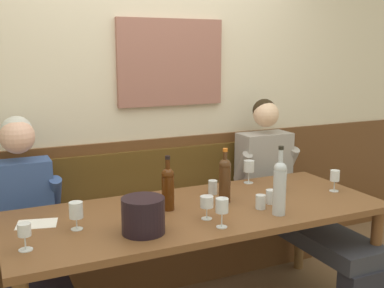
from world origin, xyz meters
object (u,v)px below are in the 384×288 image
at_px(ice_bucket, 143,215).
at_px(wine_glass_mid_right, 335,177).
at_px(person_center_left_seat, 290,195).
at_px(wine_bottle_amber_mid, 225,179).
at_px(wine_glass_center_rear, 222,206).
at_px(water_tumbler_center, 271,197).
at_px(wine_glass_left_end, 76,212).
at_px(wall_bench, 159,241).
at_px(water_tumbler_right, 261,202).
at_px(wine_glass_mid_left, 249,167).
at_px(person_left_seat, 29,236).
at_px(wine_bottle_clear_water, 168,187).
at_px(wine_bottle_green_tall, 280,186).
at_px(wine_glass_right_end, 24,231).
at_px(wine_glass_by_bottle, 281,175).
at_px(wine_glass_center_front, 207,202).
at_px(water_tumbler_left, 213,187).
at_px(dining_table, 200,221).

xyz_separation_m(ice_bucket, wine_glass_mid_right, (1.39, 0.15, 0.00)).
bearing_deg(person_center_left_seat, wine_bottle_amber_mid, -158.91).
xyz_separation_m(wine_glass_center_rear, water_tumbler_center, (0.46, 0.22, -0.07)).
relative_size(wine_glass_center_rear, water_tumbler_center, 1.85).
bearing_deg(person_center_left_seat, wine_glass_left_end, -167.88).
xyz_separation_m(wall_bench, water_tumbler_right, (0.33, -0.85, 0.52)).
bearing_deg(ice_bucket, wine_glass_mid_left, 30.03).
relative_size(person_center_left_seat, wine_glass_left_end, 8.80).
height_order(person_left_seat, water_tumbler_right, person_left_seat).
bearing_deg(wall_bench, person_left_seat, -157.84).
relative_size(ice_bucket, wine_glass_mid_left, 1.38).
height_order(wine_bottle_clear_water, wine_glass_center_rear, wine_bottle_clear_water).
bearing_deg(person_center_left_seat, wine_bottle_green_tall, -131.39).
height_order(wine_glass_right_end, water_tumbler_right, wine_glass_right_end).
bearing_deg(wine_glass_left_end, wine_glass_by_bottle, 4.78).
height_order(wine_bottle_clear_water, wine_glass_mid_left, wine_bottle_clear_water).
bearing_deg(water_tumbler_right, wine_bottle_amber_mid, 122.40).
bearing_deg(wine_glass_left_end, wine_glass_center_front, -12.07).
bearing_deg(water_tumbler_left, wine_glass_by_bottle, -17.60).
bearing_deg(wine_bottle_green_tall, dining_table, 143.15).
xyz_separation_m(ice_bucket, wine_bottle_clear_water, (0.25, 0.28, 0.04)).
bearing_deg(wine_bottle_amber_mid, wine_glass_left_end, -175.15).
relative_size(wine_bottle_green_tall, water_tumbler_left, 4.43).
bearing_deg(water_tumbler_right, wine_glass_left_end, 173.15).
relative_size(wine_glass_center_front, wine_glass_center_rear, 0.82).
xyz_separation_m(wine_glass_mid_right, water_tumbler_center, (-0.53, -0.04, -0.05)).
distance_m(wall_bench, ice_bucket, 1.15).
relative_size(ice_bucket, wine_bottle_clear_water, 0.69).
xyz_separation_m(wall_bench, wine_glass_by_bottle, (0.64, -0.61, 0.58)).
distance_m(wine_glass_center_front, water_tumbler_right, 0.37).
xyz_separation_m(wine_glass_center_front, wine_glass_left_end, (-0.69, 0.15, 0.00)).
height_order(wine_bottle_clear_water, water_tumbler_center, wine_bottle_clear_water).
height_order(ice_bucket, wine_glass_center_front, ice_bucket).
xyz_separation_m(wine_glass_right_end, wine_glass_left_end, (0.27, 0.16, 0.00)).
relative_size(wine_bottle_amber_mid, wine_glass_center_front, 2.58).
distance_m(wine_glass_center_front, wine_glass_right_end, 0.96).
bearing_deg(wine_bottle_clear_water, wall_bench, 74.62).
height_order(person_left_seat, wine_glass_mid_right, person_left_seat).
bearing_deg(wine_glass_left_end, water_tumbler_left, 15.17).
bearing_deg(water_tumbler_right, wall_bench, 111.16).
relative_size(wine_bottle_amber_mid, wine_glass_by_bottle, 2.24).
bearing_deg(water_tumbler_right, wine_bottle_clear_water, 156.93).
distance_m(person_left_seat, wine_glass_by_bottle, 1.61).
bearing_deg(ice_bucket, person_left_seat, 133.92).
height_order(wine_bottle_amber_mid, water_tumbler_left, wine_bottle_amber_mid).
bearing_deg(wine_bottle_amber_mid, wine_bottle_green_tall, -62.84).
relative_size(person_left_seat, water_tumbler_left, 14.53).
distance_m(dining_table, water_tumbler_right, 0.38).
distance_m(wine_glass_center_rear, wine_glass_left_end, 0.76).
distance_m(wine_glass_center_front, wine_glass_by_bottle, 0.73).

